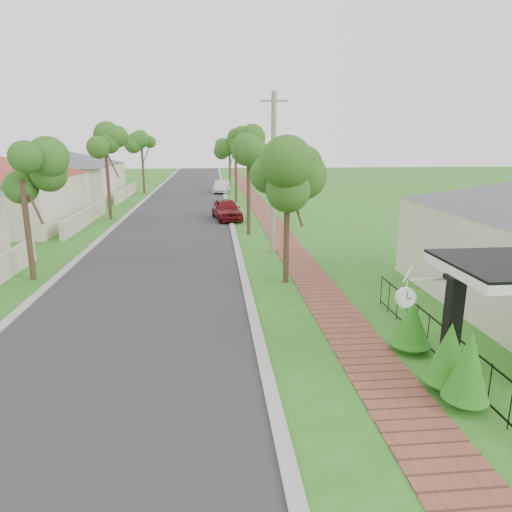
{
  "coord_description": "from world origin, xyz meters",
  "views": [
    {
      "loc": [
        -0.48,
        -9.66,
        5.25
      ],
      "look_at": [
        0.89,
        5.0,
        1.5
      ],
      "focal_mm": 32.0,
      "sensor_mm": 36.0,
      "label": 1
    }
  ],
  "objects_px": {
    "near_tree": "(287,178)",
    "utility_pole": "(273,174)",
    "station_clock": "(407,296)",
    "parked_car_white": "(222,187)",
    "porch_post": "(450,337)",
    "parked_car_red": "(227,210)"
  },
  "relations": [
    {
      "from": "parked_car_white",
      "to": "station_clock",
      "type": "height_order",
      "value": "station_clock"
    },
    {
      "from": "parked_car_white",
      "to": "utility_pole",
      "type": "relative_size",
      "value": 0.52
    },
    {
      "from": "parked_car_red",
      "to": "station_clock",
      "type": "distance_m",
      "value": 21.9
    },
    {
      "from": "parked_car_red",
      "to": "parked_car_white",
      "type": "xyz_separation_m",
      "value": [
        0.0,
        16.35,
        -0.07
      ]
    },
    {
      "from": "porch_post",
      "to": "station_clock",
      "type": "xyz_separation_m",
      "value": [
        -0.87,
        0.4,
        0.83
      ]
    },
    {
      "from": "porch_post",
      "to": "near_tree",
      "type": "relative_size",
      "value": 0.51
    },
    {
      "from": "near_tree",
      "to": "parked_car_white",
      "type": "bearing_deg",
      "value": 93.37
    },
    {
      "from": "porch_post",
      "to": "parked_car_white",
      "type": "bearing_deg",
      "value": 96.17
    },
    {
      "from": "parked_car_white",
      "to": "porch_post",
      "type": "bearing_deg",
      "value": -75.48
    },
    {
      "from": "parked_car_white",
      "to": "utility_pole",
      "type": "height_order",
      "value": "utility_pole"
    },
    {
      "from": "porch_post",
      "to": "station_clock",
      "type": "distance_m",
      "value": 1.27
    },
    {
      "from": "parked_car_white",
      "to": "station_clock",
      "type": "relative_size",
      "value": 3.54
    },
    {
      "from": "station_clock",
      "to": "near_tree",
      "type": "bearing_deg",
      "value": 101.35
    },
    {
      "from": "utility_pole",
      "to": "station_clock",
      "type": "height_order",
      "value": "utility_pole"
    },
    {
      "from": "near_tree",
      "to": "utility_pole",
      "type": "xyz_separation_m",
      "value": [
        0.1,
        4.69,
        -0.19
      ]
    },
    {
      "from": "porch_post",
      "to": "near_tree",
      "type": "height_order",
      "value": "near_tree"
    },
    {
      "from": "porch_post",
      "to": "parked_car_white",
      "type": "height_order",
      "value": "porch_post"
    },
    {
      "from": "near_tree",
      "to": "utility_pole",
      "type": "distance_m",
      "value": 4.7
    },
    {
      "from": "parked_car_white",
      "to": "near_tree",
      "type": "relative_size",
      "value": 0.77
    },
    {
      "from": "parked_car_red",
      "to": "near_tree",
      "type": "height_order",
      "value": "near_tree"
    },
    {
      "from": "parked_car_red",
      "to": "porch_post",
      "type": "bearing_deg",
      "value": -88.33
    },
    {
      "from": "near_tree",
      "to": "utility_pole",
      "type": "height_order",
      "value": "utility_pole"
    }
  ]
}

